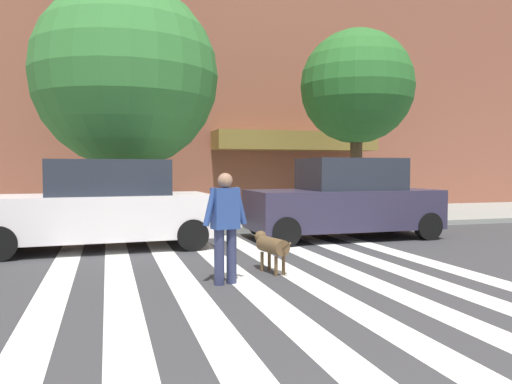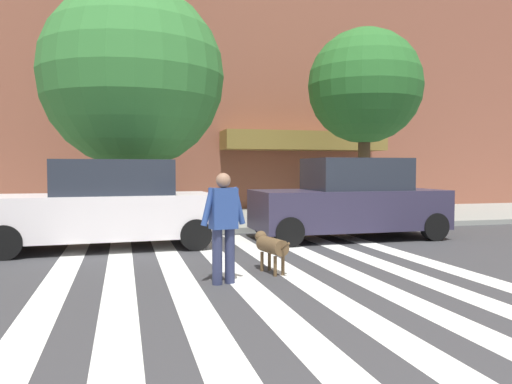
{
  "view_description": "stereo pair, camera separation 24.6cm",
  "coord_description": "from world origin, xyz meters",
  "px_view_note": "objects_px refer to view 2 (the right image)",
  "views": [
    {
      "loc": [
        -1.36,
        -0.65,
        1.71
      ],
      "look_at": [
        1.0,
        7.19,
        1.32
      ],
      "focal_mm": 34.81,
      "sensor_mm": 36.0,
      "label": 1
    },
    {
      "loc": [
        -1.12,
        -0.72,
        1.71
      ],
      "look_at": [
        1.0,
        7.19,
        1.32
      ],
      "focal_mm": 34.81,
      "sensor_mm": 36.0,
      "label": 2
    }
  ],
  "objects_px": {
    "parked_car_behind_first": "(107,206)",
    "street_tree_middle": "(365,87)",
    "parked_car_third_in_line": "(350,201)",
    "street_tree_nearest": "(133,77)",
    "dog_on_leash": "(271,246)",
    "pedestrian_dog_walker": "(223,221)",
    "pedestrian_bystander": "(377,188)"
  },
  "relations": [
    {
      "from": "dog_on_leash",
      "to": "pedestrian_bystander",
      "type": "bearing_deg",
      "value": 49.9
    },
    {
      "from": "street_tree_nearest",
      "to": "street_tree_middle",
      "type": "relative_size",
      "value": 1.08
    },
    {
      "from": "street_tree_middle",
      "to": "dog_on_leash",
      "type": "xyz_separation_m",
      "value": [
        -5.12,
        -6.7,
        -3.84
      ]
    },
    {
      "from": "pedestrian_bystander",
      "to": "street_tree_nearest",
      "type": "bearing_deg",
      "value": -177.46
    },
    {
      "from": "street_tree_middle",
      "to": "pedestrian_bystander",
      "type": "height_order",
      "value": "street_tree_middle"
    },
    {
      "from": "parked_car_behind_first",
      "to": "street_tree_middle",
      "type": "xyz_separation_m",
      "value": [
        7.78,
        3.41,
        3.38
      ]
    },
    {
      "from": "parked_car_third_in_line",
      "to": "pedestrian_bystander",
      "type": "distance_m",
      "value": 4.07
    },
    {
      "from": "parked_car_behind_first",
      "to": "street_tree_middle",
      "type": "relative_size",
      "value": 0.78
    },
    {
      "from": "street_tree_middle",
      "to": "pedestrian_bystander",
      "type": "bearing_deg",
      "value": -27.86
    },
    {
      "from": "parked_car_third_in_line",
      "to": "pedestrian_dog_walker",
      "type": "bearing_deg",
      "value": -135.23
    },
    {
      "from": "street_tree_nearest",
      "to": "street_tree_middle",
      "type": "xyz_separation_m",
      "value": [
        7.15,
        0.53,
        0.13
      ]
    },
    {
      "from": "parked_car_third_in_line",
      "to": "street_tree_middle",
      "type": "height_order",
      "value": "street_tree_middle"
    },
    {
      "from": "street_tree_nearest",
      "to": "street_tree_middle",
      "type": "bearing_deg",
      "value": 4.2
    },
    {
      "from": "parked_car_third_in_line",
      "to": "parked_car_behind_first",
      "type": "bearing_deg",
      "value": 179.98
    },
    {
      "from": "street_tree_middle",
      "to": "parked_car_third_in_line",
      "type": "bearing_deg",
      "value": -121.87
    },
    {
      "from": "parked_car_third_in_line",
      "to": "street_tree_nearest",
      "type": "xyz_separation_m",
      "value": [
        -5.03,
        2.89,
        3.24
      ]
    },
    {
      "from": "dog_on_leash",
      "to": "pedestrian_dog_walker",
      "type": "bearing_deg",
      "value": -147.39
    },
    {
      "from": "street_tree_middle",
      "to": "parked_car_behind_first",
      "type": "bearing_deg",
      "value": -156.33
    },
    {
      "from": "parked_car_third_in_line",
      "to": "street_tree_nearest",
      "type": "height_order",
      "value": "street_tree_nearest"
    },
    {
      "from": "dog_on_leash",
      "to": "pedestrian_bystander",
      "type": "height_order",
      "value": "pedestrian_bystander"
    },
    {
      "from": "street_tree_middle",
      "to": "dog_on_leash",
      "type": "relative_size",
      "value": 5.7
    },
    {
      "from": "pedestrian_dog_walker",
      "to": "pedestrian_bystander",
      "type": "height_order",
      "value": "pedestrian_bystander"
    },
    {
      "from": "street_tree_nearest",
      "to": "dog_on_leash",
      "type": "distance_m",
      "value": 7.49
    },
    {
      "from": "street_tree_nearest",
      "to": "pedestrian_dog_walker",
      "type": "distance_m",
      "value": 7.57
    },
    {
      "from": "street_tree_middle",
      "to": "pedestrian_dog_walker",
      "type": "relative_size",
      "value": 3.64
    },
    {
      "from": "street_tree_nearest",
      "to": "pedestrian_dog_walker",
      "type": "bearing_deg",
      "value": -80.44
    },
    {
      "from": "pedestrian_dog_walker",
      "to": "street_tree_nearest",
      "type": "bearing_deg",
      "value": 99.56
    },
    {
      "from": "street_tree_middle",
      "to": "pedestrian_dog_walker",
      "type": "height_order",
      "value": "street_tree_middle"
    },
    {
      "from": "street_tree_nearest",
      "to": "pedestrian_bystander",
      "type": "bearing_deg",
      "value": 2.54
    },
    {
      "from": "street_tree_nearest",
      "to": "pedestrian_bystander",
      "type": "xyz_separation_m",
      "value": [
        7.51,
        0.33,
        -3.08
      ]
    },
    {
      "from": "pedestrian_bystander",
      "to": "parked_car_behind_first",
      "type": "bearing_deg",
      "value": -158.44
    },
    {
      "from": "parked_car_behind_first",
      "to": "parked_car_third_in_line",
      "type": "bearing_deg",
      "value": -0.02
    }
  ]
}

